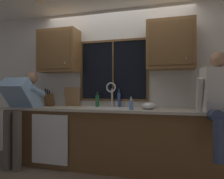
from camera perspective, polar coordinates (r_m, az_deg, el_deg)
name	(u,v)px	position (r m, az deg, el deg)	size (l,w,h in m)	color
back_wall	(116,85)	(3.53, 1.21, 1.12)	(5.84, 0.12, 2.55)	silver
ceiling_downlight_left	(40,2)	(3.62, -19.06, 21.69)	(0.14, 0.14, 0.01)	#FFEAB2
window_glass	(113,70)	(3.49, 0.32, 5.25)	(1.10, 0.02, 0.95)	black
window_frame_top	(113,41)	(3.56, 0.28, 13.17)	(1.17, 0.02, 0.04)	brown
window_frame_bottom	(113,100)	(3.47, 0.28, -2.86)	(1.17, 0.02, 0.04)	brown
window_frame_left	(82,71)	(3.67, -8.31, 4.98)	(0.04, 0.02, 0.95)	brown
window_frame_right	(147,69)	(3.38, 9.64, 5.44)	(0.04, 0.02, 0.95)	brown
window_mullion_center	(113,70)	(3.48, 0.27, 5.27)	(0.02, 0.02, 0.95)	brown
lower_cabinet_run	(111,139)	(3.28, -0.37, -13.47)	(3.44, 0.58, 0.88)	brown
countertop	(110,109)	(3.19, -0.47, -5.48)	(3.50, 0.62, 0.04)	beige
dishwasher_front	(50,139)	(3.34, -16.70, -12.91)	(0.60, 0.02, 0.74)	white
upper_cabinet_left	(59,51)	(3.75, -14.31, 10.05)	(0.68, 0.36, 0.72)	brown
upper_cabinet_right	(170,45)	(3.26, 15.69, 11.62)	(0.68, 0.36, 0.72)	brown
sink	(108,114)	(3.22, -1.08, -6.83)	(0.80, 0.46, 0.21)	silver
faucet	(112,91)	(3.37, -0.06, -0.54)	(0.18, 0.09, 0.40)	silver
person_standing	(20,106)	(3.60, -23.75, -4.18)	(0.53, 0.71, 1.51)	#595147
person_sitting_on_counter	(220,98)	(2.85, 27.50, -1.99)	(0.54, 0.65, 1.26)	#384260
knife_block	(49,100)	(3.72, -16.76, -2.73)	(0.12, 0.18, 0.32)	brown
cutting_board	(72,97)	(3.66, -10.79, -1.97)	(0.27, 0.02, 0.33)	#997047
mixing_bowl	(148,106)	(3.06, 9.90, -4.42)	(0.21, 0.21, 0.11)	silver
soap_dispenser	(131,105)	(2.92, 5.24, -4.17)	(0.06, 0.07, 0.19)	#668CCC
bottle_green_glass	(119,99)	(3.40, 1.92, -2.68)	(0.05, 0.05, 0.31)	#334C8C
bottle_tall_clear	(97,101)	(3.43, -4.04, -3.04)	(0.06, 0.06, 0.25)	#1E592D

